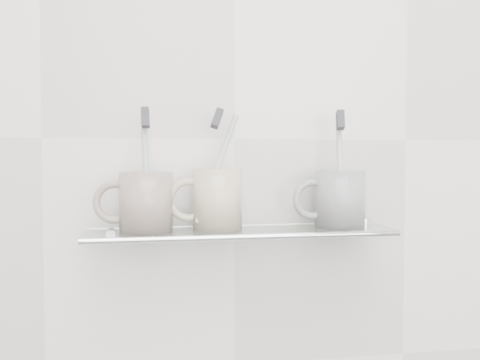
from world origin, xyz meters
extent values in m
plane|color=silver|center=(0.00, 1.10, 1.25)|extent=(2.50, 0.00, 2.50)
cube|color=silver|center=(0.00, 1.04, 1.10)|extent=(0.50, 0.12, 0.01)
cylinder|color=silver|center=(0.00, 0.98, 1.10)|extent=(0.50, 0.01, 0.01)
cylinder|color=silver|center=(-0.21, 1.09, 1.09)|extent=(0.02, 0.03, 0.02)
cylinder|color=silver|center=(0.21, 1.09, 1.09)|extent=(0.02, 0.03, 0.02)
cylinder|color=silver|center=(-0.15, 1.04, 1.15)|extent=(0.09, 0.09, 0.09)
torus|color=silver|center=(-0.20, 1.04, 1.15)|extent=(0.07, 0.01, 0.07)
cylinder|color=#A5B1C1|center=(-0.15, 1.04, 1.20)|extent=(0.02, 0.04, 0.19)
cube|color=#36373C|center=(-0.15, 1.04, 1.28)|extent=(0.01, 0.03, 0.03)
cylinder|color=beige|center=(-0.04, 1.04, 1.15)|extent=(0.10, 0.10, 0.10)
torus|color=beige|center=(-0.08, 1.04, 1.15)|extent=(0.07, 0.01, 0.07)
cylinder|color=#ABB4B6|center=(-0.04, 1.04, 1.20)|extent=(0.08, 0.05, 0.18)
cube|color=#36373C|center=(-0.04, 1.04, 1.28)|extent=(0.02, 0.03, 0.04)
cylinder|color=white|center=(0.17, 1.04, 1.15)|extent=(0.11, 0.11, 0.09)
torus|color=white|center=(0.12, 1.04, 1.15)|extent=(0.07, 0.01, 0.07)
cylinder|color=beige|center=(0.17, 1.04, 1.20)|extent=(0.02, 0.05, 0.19)
cube|color=#36373C|center=(0.17, 1.04, 1.28)|extent=(0.02, 0.03, 0.03)
cylinder|color=silver|center=(0.21, 1.04, 1.11)|extent=(0.03, 0.03, 0.01)
camera|label=1|loc=(-0.15, 0.18, 1.22)|focal=40.00mm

